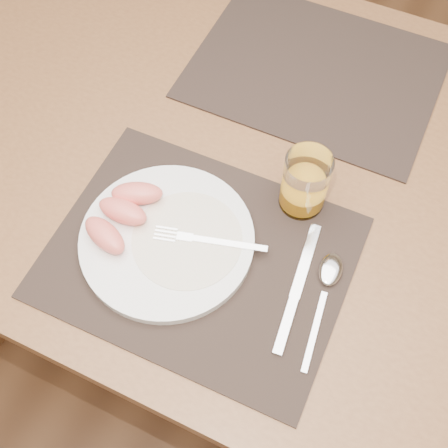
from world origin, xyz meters
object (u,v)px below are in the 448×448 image
Objects in this scene: knife at (294,297)px; table at (265,184)px; plate at (167,240)px; spoon at (328,278)px; placemat_near at (200,257)px; juice_glass at (305,185)px; placemat_far at (315,71)px; fork at (200,239)px.

table is at bearing 121.40° from knife.
plate reaches higher than spoon.
placemat_near is 4.10× the size of juice_glass.
spoon is (0.03, 0.05, 0.00)m from knife.
placemat_far is at bearing 79.59° from plate.
table is 0.26m from spoon.
juice_glass reaches higher than placemat_far.
knife is (0.13, -0.44, 0.00)m from placemat_far.
juice_glass is (-0.05, 0.16, 0.05)m from knife.
plate is 2.46× the size of juice_glass.
spoon reaches higher than table.
table is at bearing 82.10° from fork.
fork reaches higher than plate.
plate is at bearing 179.14° from knife.
spoon reaches higher than placemat_far.
fork is 0.90× the size of spoon.
placemat_near is 2.61× the size of fork.
placemat_near is (-0.02, -0.22, 0.09)m from table.
placemat_far is (0.03, 0.44, 0.00)m from placemat_near.
spoon is at bearing 54.63° from knife.
knife is at bearing -7.33° from fork.
plate is 1.40× the size of spoon.
juice_glass is (0.16, 0.16, 0.04)m from plate.
fork is at bearing -171.98° from spoon.
knife is at bearing -0.86° from plate.
juice_glass reaches higher than fork.
placemat_near is 1.00× the size of placemat_far.
plate is at bearing -135.52° from juice_glass.
placemat_near is 0.16m from knife.
spoon is 0.15m from juice_glass.
table is 0.17m from juice_glass.
table is 0.24m from placemat_near.
spoon is at bearing 8.02° from fork.
spoon is (0.17, -0.39, 0.01)m from placemat_far.
juice_glass is (0.08, -0.28, 0.05)m from placemat_far.
placemat_near is at bearing -93.25° from placemat_far.
knife reaches higher than placemat_near.
spoon is at bearing 10.51° from plate.
fork is at bearing 110.74° from placemat_near.
juice_glass reaches higher than placemat_near.
table is 12.75× the size of juice_glass.
placemat_far is at bearing 106.60° from knife.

